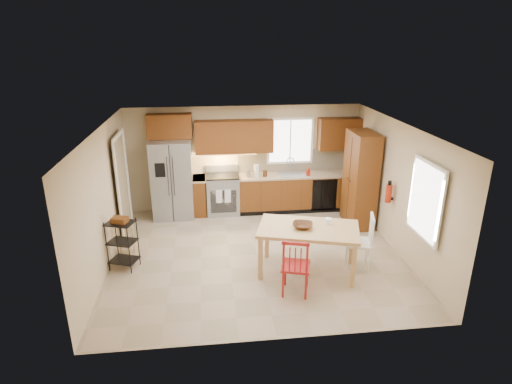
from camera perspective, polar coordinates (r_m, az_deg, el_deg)
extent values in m
plane|color=tan|center=(8.42, 0.08, -8.31)|extent=(5.50, 5.50, 0.00)
cube|color=silver|center=(7.56, 0.09, 8.59)|extent=(5.50, 5.00, 0.02)
cube|color=#CCB793|center=(10.27, -1.56, 4.52)|extent=(5.50, 0.02, 2.50)
cube|color=#CCB793|center=(5.65, 3.10, -9.14)|extent=(5.50, 0.02, 2.50)
cube|color=#CCB793|center=(8.08, -19.68, -1.09)|extent=(0.02, 5.00, 2.50)
cube|color=#CCB793|center=(8.65, 18.49, 0.43)|extent=(0.02, 5.00, 2.50)
cube|color=gray|center=(10.01, -11.08, 1.69)|extent=(0.92, 0.75, 1.82)
cube|color=gray|center=(10.19, -4.44, -0.35)|extent=(0.76, 0.63, 0.92)
cube|color=brown|center=(10.20, -7.53, -0.49)|extent=(0.30, 0.60, 0.90)
cube|color=brown|center=(10.42, 5.71, 0.04)|extent=(2.92, 0.60, 0.90)
cube|color=black|center=(10.29, 9.10, -0.39)|extent=(0.60, 0.02, 0.78)
cube|color=beige|center=(10.47, 5.52, 4.30)|extent=(2.92, 0.03, 0.55)
cube|color=#612E10|center=(9.90, -11.47, 8.60)|extent=(1.00, 0.35, 0.55)
cube|color=#612E10|center=(9.94, -2.94, 7.39)|extent=(1.80, 0.35, 0.75)
cube|color=#612E10|center=(10.40, 11.05, 7.62)|extent=(1.00, 0.35, 0.75)
cube|color=white|center=(10.31, 4.58, 6.81)|extent=(1.12, 0.04, 1.12)
cube|color=gray|center=(10.25, 4.75, 2.15)|extent=(0.62, 0.46, 0.16)
cube|color=#FFBF66|center=(10.00, -4.62, 5.10)|extent=(1.60, 0.30, 0.01)
imported|color=#A9200B|center=(10.20, 6.98, 2.77)|extent=(0.09, 0.09, 0.19)
cylinder|color=white|center=(10.02, 0.06, 2.88)|extent=(0.12, 0.12, 0.28)
cylinder|color=gray|center=(10.02, -1.08, 2.56)|extent=(0.11, 0.11, 0.18)
cylinder|color=#472413|center=(10.04, 1.21, 2.48)|extent=(0.10, 0.10, 0.14)
cube|color=brown|center=(9.64, 13.73, 1.63)|extent=(0.50, 0.95, 2.10)
cylinder|color=#A9200B|center=(8.78, 17.27, -0.19)|extent=(0.12, 0.12, 0.36)
cube|color=white|center=(7.59, 21.69, -1.07)|extent=(0.04, 1.02, 1.32)
cube|color=#8C7A59|center=(9.32, -17.42, 0.65)|extent=(0.04, 0.95, 2.10)
imported|color=#472413|center=(7.52, 6.22, -4.80)|extent=(0.43, 0.43, 0.09)
cylinder|color=white|center=(7.72, 9.59, -4.03)|extent=(0.17, 0.17, 0.16)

